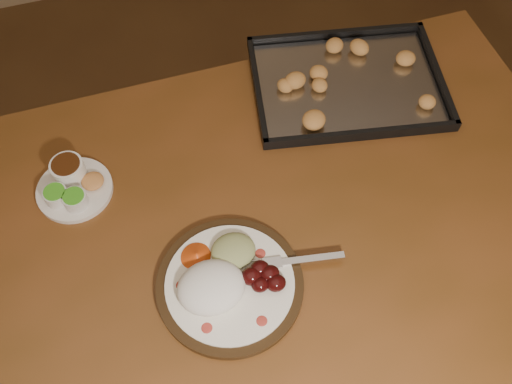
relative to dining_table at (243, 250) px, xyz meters
name	(u,v)px	position (x,y,z in m)	size (l,w,h in m)	color
dining_table	(243,250)	(0.00, 0.00, 0.00)	(1.50, 0.90, 0.75)	brown
dinner_plate	(226,281)	(-0.06, -0.11, 0.12)	(0.37, 0.28, 0.07)	black
condiment_saucer	(72,185)	(-0.31, 0.20, 0.12)	(0.16, 0.16, 0.05)	silver
baking_tray	(348,82)	(0.35, 0.30, 0.11)	(0.50, 0.40, 0.05)	black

